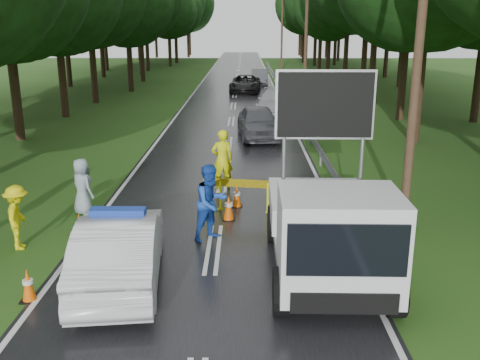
{
  "coord_description": "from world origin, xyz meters",
  "views": [
    {
      "loc": [
        0.75,
        -12.06,
        5.24
      ],
      "look_at": [
        0.63,
        1.56,
        1.3
      ],
      "focal_mm": 40.0,
      "sensor_mm": 36.0,
      "label": 1
    }
  ],
  "objects_px": {
    "barrier": "(244,188)",
    "queue_car_first": "(258,122)",
    "officer": "(222,160)",
    "civilian": "(211,203)",
    "queue_car_fourth": "(260,77)",
    "queue_car_second": "(274,101)",
    "police_sedan": "(120,249)",
    "work_truck": "(328,228)",
    "queue_car_third": "(245,84)"
  },
  "relations": [
    {
      "from": "barrier",
      "to": "queue_car_first",
      "type": "bearing_deg",
      "value": 95.93
    },
    {
      "from": "queue_car_first",
      "to": "officer",
      "type": "bearing_deg",
      "value": -104.55
    },
    {
      "from": "civilian",
      "to": "queue_car_fourth",
      "type": "relative_size",
      "value": 0.46
    },
    {
      "from": "queue_car_first",
      "to": "queue_car_second",
      "type": "relative_size",
      "value": 0.94
    },
    {
      "from": "officer",
      "to": "police_sedan",
      "type": "bearing_deg",
      "value": 58.96
    },
    {
      "from": "work_truck",
      "to": "barrier",
      "type": "distance_m",
      "value": 4.6
    },
    {
      "from": "barrier",
      "to": "queue_car_third",
      "type": "relative_size",
      "value": 0.47
    },
    {
      "from": "police_sedan",
      "to": "civilian",
      "type": "distance_m",
      "value": 2.97
    },
    {
      "from": "work_truck",
      "to": "queue_car_second",
      "type": "bearing_deg",
      "value": 90.62
    },
    {
      "from": "officer",
      "to": "work_truck",
      "type": "bearing_deg",
      "value": 95.17
    },
    {
      "from": "civilian",
      "to": "work_truck",
      "type": "bearing_deg",
      "value": -82.0
    },
    {
      "from": "queue_car_third",
      "to": "queue_car_fourth",
      "type": "height_order",
      "value": "queue_car_fourth"
    },
    {
      "from": "police_sedan",
      "to": "officer",
      "type": "height_order",
      "value": "officer"
    },
    {
      "from": "queue_car_first",
      "to": "queue_car_second",
      "type": "distance_m",
      "value": 7.94
    },
    {
      "from": "work_truck",
      "to": "queue_car_fourth",
      "type": "relative_size",
      "value": 1.26
    },
    {
      "from": "civilian",
      "to": "queue_car_first",
      "type": "distance_m",
      "value": 12.87
    },
    {
      "from": "officer",
      "to": "queue_car_first",
      "type": "height_order",
      "value": "officer"
    },
    {
      "from": "queue_car_second",
      "to": "officer",
      "type": "bearing_deg",
      "value": -91.37
    },
    {
      "from": "barrier",
      "to": "officer",
      "type": "distance_m",
      "value": 2.46
    },
    {
      "from": "barrier",
      "to": "queue_car_second",
      "type": "xyz_separation_m",
      "value": [
        1.86,
        18.59,
        -0.05
      ]
    },
    {
      "from": "barrier",
      "to": "officer",
      "type": "height_order",
      "value": "officer"
    },
    {
      "from": "civilian",
      "to": "queue_car_fourth",
      "type": "bearing_deg",
      "value": 44.54
    },
    {
      "from": "work_truck",
      "to": "queue_car_fourth",
      "type": "xyz_separation_m",
      "value": [
        -0.37,
        39.19,
        -0.45
      ]
    },
    {
      "from": "police_sedan",
      "to": "queue_car_third",
      "type": "bearing_deg",
      "value": -101.04
    },
    {
      "from": "work_truck",
      "to": "civilian",
      "type": "bearing_deg",
      "value": 140.84
    },
    {
      "from": "queue_car_fourth",
      "to": "work_truck",
      "type": "bearing_deg",
      "value": -86.72
    },
    {
      "from": "work_truck",
      "to": "queue_car_third",
      "type": "xyz_separation_m",
      "value": [
        -1.72,
        33.19,
        -0.46
      ]
    },
    {
      "from": "officer",
      "to": "queue_car_second",
      "type": "distance_m",
      "value": 16.46
    },
    {
      "from": "queue_car_first",
      "to": "work_truck",
      "type": "bearing_deg",
      "value": -90.9
    },
    {
      "from": "work_truck",
      "to": "queue_car_third",
      "type": "relative_size",
      "value": 1.07
    },
    {
      "from": "queue_car_first",
      "to": "queue_car_second",
      "type": "xyz_separation_m",
      "value": [
        1.19,
        7.85,
        -0.08
      ]
    },
    {
      "from": "officer",
      "to": "queue_car_fourth",
      "type": "xyz_separation_m",
      "value": [
        2.13,
        32.63,
        -0.3
      ]
    },
    {
      "from": "police_sedan",
      "to": "queue_car_third",
      "type": "distance_m",
      "value": 33.5
    },
    {
      "from": "police_sedan",
      "to": "queue_car_first",
      "type": "height_order",
      "value": "police_sedan"
    },
    {
      "from": "queue_car_fourth",
      "to": "queue_car_first",
      "type": "bearing_deg",
      "value": -89.0
    },
    {
      "from": "queue_car_second",
      "to": "queue_car_third",
      "type": "relative_size",
      "value": 0.95
    },
    {
      "from": "civilian",
      "to": "queue_car_first",
      "type": "relative_size",
      "value": 0.43
    },
    {
      "from": "civilian",
      "to": "queue_car_third",
      "type": "height_order",
      "value": "civilian"
    },
    {
      "from": "civilian",
      "to": "queue_car_third",
      "type": "xyz_separation_m",
      "value": [
        0.88,
        31.01,
        -0.28
      ]
    },
    {
      "from": "work_truck",
      "to": "police_sedan",
      "type": "bearing_deg",
      "value": -176.48
    },
    {
      "from": "barrier",
      "to": "queue_car_second",
      "type": "height_order",
      "value": "queue_car_second"
    },
    {
      "from": "work_truck",
      "to": "barrier",
      "type": "relative_size",
      "value": 2.26
    },
    {
      "from": "officer",
      "to": "queue_car_third",
      "type": "xyz_separation_m",
      "value": [
        0.78,
        26.63,
        -0.3
      ]
    },
    {
      "from": "barrier",
      "to": "police_sedan",
      "type": "bearing_deg",
      "value": -110.72
    },
    {
      "from": "queue_car_second",
      "to": "barrier",
      "type": "bearing_deg",
      "value": -88.06
    },
    {
      "from": "queue_car_first",
      "to": "queue_car_third",
      "type": "height_order",
      "value": "queue_car_first"
    },
    {
      "from": "barrier",
      "to": "queue_car_third",
      "type": "xyz_separation_m",
      "value": [
        0.06,
        28.97,
        -0.05
      ]
    },
    {
      "from": "queue_car_third",
      "to": "work_truck",
      "type": "bearing_deg",
      "value": -83.58
    },
    {
      "from": "queue_car_third",
      "to": "queue_car_fourth",
      "type": "distance_m",
      "value": 6.15
    },
    {
      "from": "work_truck",
      "to": "queue_car_fourth",
      "type": "height_order",
      "value": "work_truck"
    }
  ]
}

